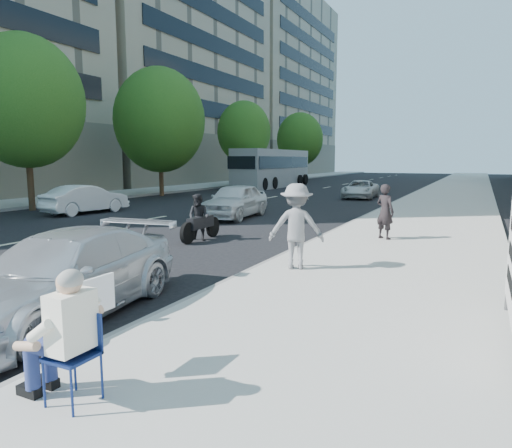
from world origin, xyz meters
The scene contains 18 objects.
ground centered at (0.00, 0.00, 0.00)m, with size 160.00×160.00×0.00m, color black.
near_sidewalk centered at (4.00, 20.00, 0.07)m, with size 5.00×120.00×0.15m, color #ABAAA0.
far_sidewalk centered at (-16.75, 20.00, 0.07)m, with size 4.50×120.00×0.15m, color #ABAAA0.
far_bldg_mid centered at (-30.00, 34.00, 17.00)m, with size 22.00×26.00×34.00m, color tan.
far_bldg_north centered at (-30.00, 62.00, 14.00)m, with size 22.00×28.00×28.00m, color tan.
tree_far_b centered at (-13.70, 8.00, 5.13)m, with size 5.40×5.40×8.24m.
tree_far_c centered at (-13.70, 18.00, 5.02)m, with size 6.00×6.00×8.47m.
tree_far_d centered at (-13.70, 30.00, 4.89)m, with size 4.80×4.80×7.65m.
tree_far_e centered at (-13.70, 44.00, 4.78)m, with size 5.40×5.40×7.89m.
seated_protester centered at (2.29, -3.96, 0.87)m, with size 0.83×1.11×1.31m.
jogger centered at (2.30, 2.01, 1.05)m, with size 1.16×0.67×1.80m, color gray.
pedestrian_woman centered at (3.28, 6.55, 0.95)m, with size 0.58×0.38×1.60m, color black.
parked_sedan centered at (-0.01, -2.00, 0.66)m, with size 1.85×4.54×1.32m, color silver.
white_sedan_near centered at (-3.57, 9.94, 0.72)m, with size 1.71×4.25×1.45m, color silver.
white_sedan_mid centered at (-10.44, 8.30, 0.65)m, with size 1.37×3.92×1.29m, color white.
white_sedan_far centered at (-1.15, 22.06, 0.57)m, with size 1.88×4.08×1.13m, color silver.
motorcycle centered at (-1.86, 4.63, 0.64)m, with size 0.71×2.04×1.42m.
bus centered at (-11.12, 30.64, 1.64)m, with size 2.86×12.10×3.30m.
Camera 1 is at (5.74, -6.86, 2.44)m, focal length 32.00 mm.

